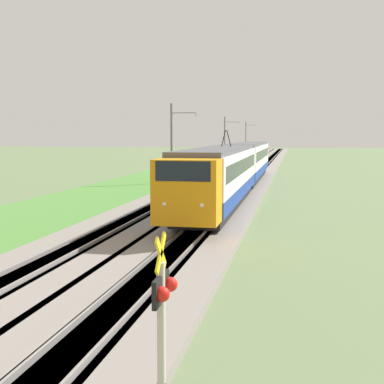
{
  "coord_description": "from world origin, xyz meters",
  "views": [
    {
      "loc": [
        -5.11,
        -8.6,
        4.79
      ],
      "look_at": [
        18.18,
        -4.13,
        2.24
      ],
      "focal_mm": 50.0,
      "sensor_mm": 36.0,
      "label": 1
    }
  ],
  "objects_px": {
    "catenary_mast_mid": "(172,143)",
    "catenary_mast_far": "(225,139)",
    "passenger_train": "(237,165)",
    "crossing_signal_far": "(162,338)",
    "catenary_mast_distant": "(246,137)"
  },
  "relations": [
    {
      "from": "catenary_mast_mid",
      "to": "catenary_mast_far",
      "type": "distance_m",
      "value": 39.74
    },
    {
      "from": "passenger_train",
      "to": "catenary_mast_far",
      "type": "distance_m",
      "value": 48.36
    },
    {
      "from": "crossing_signal_far",
      "to": "catenary_mast_mid",
      "type": "bearing_deg",
      "value": 102.81
    },
    {
      "from": "passenger_train",
      "to": "crossing_signal_far",
      "type": "height_order",
      "value": "passenger_train"
    },
    {
      "from": "catenary_mast_far",
      "to": "catenary_mast_mid",
      "type": "bearing_deg",
      "value": -180.0
    },
    {
      "from": "catenary_mast_far",
      "to": "catenary_mast_distant",
      "type": "distance_m",
      "value": 39.74
    },
    {
      "from": "crossing_signal_far",
      "to": "catenary_mast_mid",
      "type": "height_order",
      "value": "catenary_mast_mid"
    },
    {
      "from": "passenger_train",
      "to": "catenary_mast_distant",
      "type": "distance_m",
      "value": 87.85
    },
    {
      "from": "crossing_signal_far",
      "to": "catenary_mast_far",
      "type": "xyz_separation_m",
      "value": [
        83.64,
        9.99,
        1.89
      ]
    },
    {
      "from": "catenary_mast_mid",
      "to": "catenary_mast_distant",
      "type": "bearing_deg",
      "value": 0.0
    },
    {
      "from": "crossing_signal_far",
      "to": "catenary_mast_mid",
      "type": "relative_size",
      "value": 0.45
    },
    {
      "from": "passenger_train",
      "to": "catenary_mast_far",
      "type": "bearing_deg",
      "value": -171.49
    },
    {
      "from": "catenary_mast_far",
      "to": "passenger_train",
      "type": "bearing_deg",
      "value": -171.49
    },
    {
      "from": "catenary_mast_mid",
      "to": "catenary_mast_distant",
      "type": "xyz_separation_m",
      "value": [
        79.48,
        0.0,
        0.11
      ]
    },
    {
      "from": "catenary_mast_far",
      "to": "catenary_mast_distant",
      "type": "xyz_separation_m",
      "value": [
        39.74,
        0.0,
        0.08
      ]
    }
  ]
}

